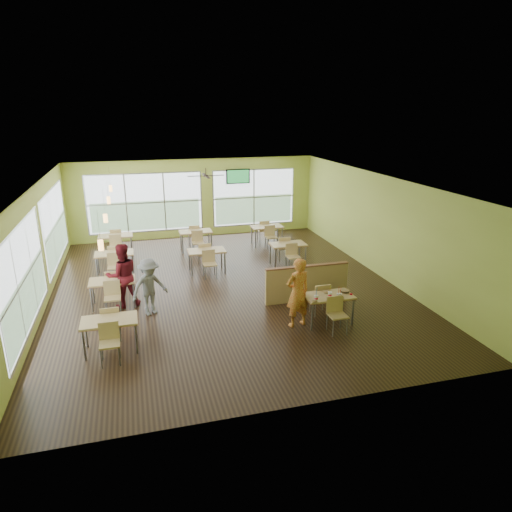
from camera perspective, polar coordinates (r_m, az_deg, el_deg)
name	(u,v)px	position (r m, az deg, el deg)	size (l,w,h in m)	color
room	(224,236)	(13.30, -3.99, 2.48)	(12.00, 12.04, 3.20)	black
window_bays	(130,222)	(16.07, -15.53, 4.15)	(9.24, 10.24, 2.38)	white
main_table	(328,299)	(11.50, 9.04, -5.39)	(1.22, 1.52, 0.87)	tan
half_wall_divider	(307,283)	(12.77, 6.37, -3.36)	(2.40, 0.14, 1.04)	tan
dining_tables	(183,254)	(15.05, -9.14, 0.31)	(6.92, 8.72, 0.87)	tan
pendant_lights	(107,209)	(13.53, -18.12, 5.63)	(0.11, 7.31, 0.86)	#2D2119
ceiling_fan	(206,176)	(15.92, -6.29, 9.96)	(1.25, 1.25, 0.29)	#2D2119
tv_backwall	(238,176)	(19.15, -2.27, 9.92)	(1.00, 0.07, 0.60)	black
man_plaid	(298,293)	(11.16, 5.24, -4.57)	(0.64, 0.42, 1.76)	#CB4216
patron_maroon	(122,275)	(12.73, -16.36, -2.35)	(0.86, 0.67, 1.76)	maroon
patron_grey	(149,287)	(12.10, -13.17, -3.76)	(0.98, 0.57, 1.52)	slate
cup_blue	(316,298)	(11.05, 7.54, -5.22)	(0.10, 0.10, 0.37)	white
cup_yellow	(330,295)	(11.28, 9.23, -4.79)	(0.10, 0.10, 0.38)	white
cup_red_near	(338,296)	(11.27, 10.27, -4.90)	(0.09, 0.09, 0.34)	white
cup_red_far	(340,295)	(11.32, 10.50, -4.86)	(0.08, 0.08, 0.30)	white
food_basket	(345,291)	(11.68, 11.03, -4.31)	(0.24, 0.24, 0.05)	black
ketchup_cup	(351,294)	(11.57, 11.81, -4.68)	(0.07, 0.07, 0.03)	#B70014
wrapper_left	(314,301)	(11.00, 7.28, -5.64)	(0.15, 0.13, 0.04)	#A1814E
wrapper_mid	(327,292)	(11.59, 8.87, -4.41)	(0.19, 0.17, 0.05)	#A1814E
wrapper_right	(341,297)	(11.33, 10.62, -5.09)	(0.13, 0.12, 0.03)	#A1814E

